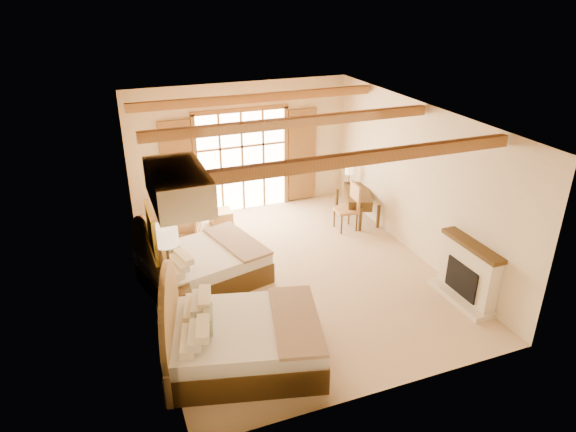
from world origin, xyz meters
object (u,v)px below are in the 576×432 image
bed_far (196,264)px  desk (357,204)px  bed_near (234,339)px  armchair (182,221)px  nightstand (177,303)px

bed_far → desk: 4.54m
bed_near → armchair: (0.06, 4.66, -0.10)m
bed_near → armchair: size_ratio=3.47×
nightstand → desk: size_ratio=0.42×
nightstand → desk: (4.83, 2.53, 0.08)m
nightstand → bed_far: bearing=65.5°
armchair → desk: desk is taller
armchair → desk: bearing=-170.5°
bed_near → armchair: bearing=103.6°
desk → armchair: bearing=-167.3°
bed_near → desk: 5.81m
bed_far → desk: bed_far is taller
bed_near → armchair: 4.66m
bed_far → desk: size_ratio=1.75×
desk → bed_far: bearing=-138.8°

